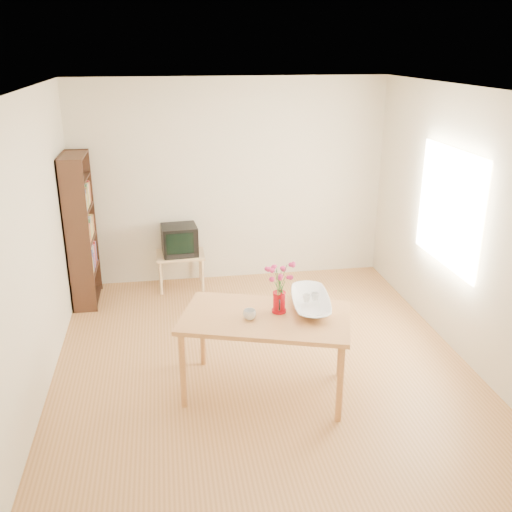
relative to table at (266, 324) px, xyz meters
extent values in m
plane|color=#A16A39|center=(0.05, 0.51, -0.67)|extent=(4.50, 4.50, 0.00)
plane|color=white|center=(0.05, 0.51, 1.93)|extent=(4.50, 4.50, 0.00)
plane|color=beige|center=(0.05, 2.76, 0.63)|extent=(4.00, 0.00, 4.00)
plane|color=beige|center=(0.05, -1.74, 0.63)|extent=(4.00, 0.00, 4.00)
plane|color=beige|center=(-1.95, 0.51, 0.63)|extent=(0.00, 4.50, 4.50)
plane|color=beige|center=(2.05, 0.51, 0.63)|extent=(0.00, 4.50, 4.50)
plane|color=white|center=(2.03, 0.81, 0.73)|extent=(0.00, 1.30, 1.30)
cube|color=#B6743E|center=(0.00, 0.00, 0.06)|extent=(1.63, 1.23, 0.04)
cylinder|color=#B6743E|center=(-0.74, -0.13, -0.32)|extent=(0.06, 0.06, 0.71)
cylinder|color=#B6743E|center=(0.52, -0.54, -0.32)|extent=(0.06, 0.06, 0.71)
cylinder|color=#B6743E|center=(-0.52, 0.54, -0.32)|extent=(0.06, 0.06, 0.71)
cylinder|color=#B6743E|center=(0.74, 0.13, -0.32)|extent=(0.06, 0.06, 0.71)
cube|color=tan|center=(-0.65, 2.48, -0.23)|extent=(0.60, 0.45, 0.03)
cylinder|color=tan|center=(-0.91, 2.30, -0.46)|extent=(0.04, 0.04, 0.43)
cylinder|color=tan|center=(-0.39, 2.30, -0.46)|extent=(0.04, 0.04, 0.43)
cylinder|color=tan|center=(-0.91, 2.67, -0.46)|extent=(0.04, 0.04, 0.43)
cylinder|color=tan|center=(-0.39, 2.67, -0.46)|extent=(0.04, 0.04, 0.43)
cube|color=black|center=(-1.80, 1.93, 0.23)|extent=(0.28, 0.02, 1.80)
cube|color=black|center=(-1.80, 2.60, 0.23)|extent=(0.28, 0.03, 1.80)
cube|color=black|center=(-1.93, 2.26, 0.23)|extent=(0.02, 0.70, 1.80)
cube|color=black|center=(-1.80, 2.26, -0.63)|extent=(0.27, 0.65, 0.02)
cube|color=black|center=(-1.80, 2.26, -0.27)|extent=(0.27, 0.65, 0.02)
cube|color=black|center=(-1.80, 2.26, 0.11)|extent=(0.27, 0.65, 0.02)
cube|color=black|center=(-1.80, 2.26, 0.49)|extent=(0.27, 0.65, 0.02)
cube|color=black|center=(-1.80, 2.26, 0.85)|extent=(0.27, 0.65, 0.02)
cube|color=black|center=(-1.80, 2.26, 1.11)|extent=(0.27, 0.65, 0.02)
cylinder|color=#B90A15|center=(0.13, 0.06, 0.17)|extent=(0.11, 0.11, 0.18)
cylinder|color=#B90A15|center=(0.13, 0.06, 0.09)|extent=(0.13, 0.13, 0.02)
cylinder|color=#B90A15|center=(0.13, 0.06, 0.26)|extent=(0.12, 0.12, 0.01)
cone|color=#B90A15|center=(0.14, 0.01, 0.24)|extent=(0.05, 0.07, 0.06)
torus|color=black|center=(0.12, 0.12, 0.18)|extent=(0.03, 0.10, 0.10)
imported|color=white|center=(-0.15, -0.04, 0.12)|extent=(0.13, 0.13, 0.09)
imported|color=white|center=(0.43, 0.13, 0.32)|extent=(0.57, 0.57, 0.48)
imported|color=white|center=(0.39, 0.13, 0.27)|extent=(0.08, 0.08, 0.06)
imported|color=white|center=(0.48, 0.15, 0.27)|extent=(0.07, 0.07, 0.06)
cube|color=black|center=(-0.65, 2.48, -0.02)|extent=(0.46, 0.42, 0.37)
cube|color=black|center=(-0.65, 2.55, 0.00)|extent=(0.32, 0.24, 0.26)
cube|color=black|center=(-0.65, 2.28, 0.00)|extent=(0.33, 0.04, 0.26)
camera|label=1|loc=(-0.81, -4.37, 2.28)|focal=40.00mm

